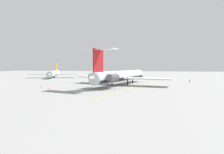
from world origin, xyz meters
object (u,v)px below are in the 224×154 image
ground_crew_near_nose (105,78)px  ground_crew_near_tail (190,80)px  airliner_mid_right (53,73)px  safety_cone_wingtip (183,82)px  safety_cone_nose (49,88)px  main_jetliner (120,76)px  safety_cone_tail (41,87)px

ground_crew_near_nose → ground_crew_near_tail: bearing=32.2°
airliner_mid_right → safety_cone_wingtip: (-23.73, -79.07, -2.60)m
airliner_mid_right → ground_crew_near_nose: 39.38m
safety_cone_nose → safety_cone_wingtip: bearing=-55.7°
airliner_mid_right → safety_cone_wingtip: 82.60m
safety_cone_wingtip → main_jetliner: bearing=121.0°
main_jetliner → safety_cone_nose: bearing=145.1°
ground_crew_near_tail → safety_cone_wingtip: ground_crew_near_tail is taller
airliner_mid_right → ground_crew_near_tail: size_ratio=18.42×
airliner_mid_right → safety_cone_nose: airliner_mid_right is taller
airliner_mid_right → safety_cone_nose: (-58.67, -27.81, -2.60)m
ground_crew_near_tail → main_jetliner: bearing=125.2°
main_jetliner → ground_crew_near_nose: (29.49, 13.21, -2.79)m
airliner_mid_right → safety_cone_wingtip: size_ratio=58.44×
main_jetliner → safety_cone_wingtip: main_jetliner is taller
ground_crew_near_nose → safety_cone_tail: (-44.39, 14.71, -0.82)m
main_jetliner → safety_cone_tail: main_jetliner is taller
airliner_mid_right → ground_crew_near_nose: bearing=55.8°
main_jetliner → ground_crew_near_tail: 36.12m
airliner_mid_right → ground_crew_near_nose: airliner_mid_right is taller
ground_crew_near_tail → safety_cone_wingtip: 3.50m
ground_crew_near_nose → safety_cone_wingtip: ground_crew_near_nose is taller
airliner_mid_right → safety_cone_wingtip: airliner_mid_right is taller
safety_cone_tail → ground_crew_near_nose: bearing=-18.3°
ground_crew_near_tail → safety_cone_nose: ground_crew_near_tail is taller
main_jetliner → safety_cone_tail: 31.85m
main_jetliner → ground_crew_near_nose: bearing=41.3°
ground_crew_near_tail → safety_cone_tail: ground_crew_near_tail is taller
ground_crew_near_nose → safety_cone_nose: ground_crew_near_nose is taller
ground_crew_near_nose → ground_crew_near_tail: (-12.00, -44.68, 0.01)m
ground_crew_near_tail → safety_cone_tail: (-32.39, 59.39, -0.83)m
safety_cone_tail → safety_cone_wingtip: bearing=-60.5°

